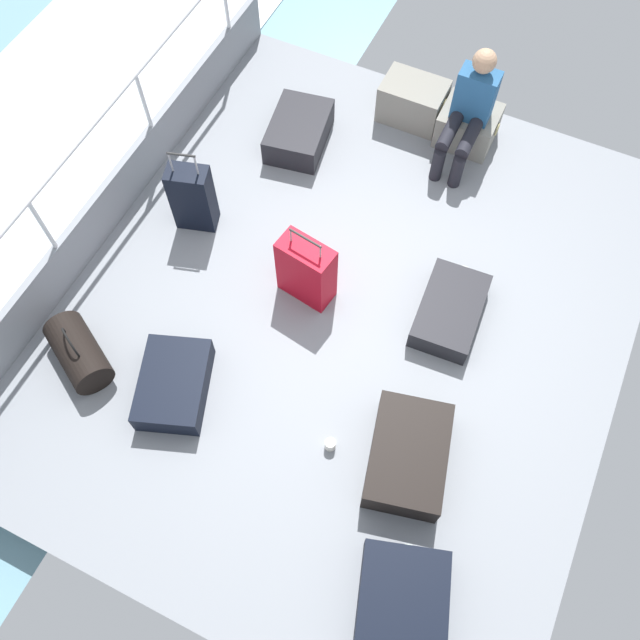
{
  "coord_description": "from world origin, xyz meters",
  "views": [
    {
      "loc": [
        0.92,
        -2.42,
        4.73
      ],
      "look_at": [
        -0.08,
        -0.31,
        0.25
      ],
      "focal_mm": 37.16,
      "sensor_mm": 36.0,
      "label": 1
    }
  ],
  "objects_px": {
    "suitcase_2": "(408,456)",
    "suitcase_3": "(450,311)",
    "passenger_seated": "(469,109)",
    "duffel_bag": "(79,352)",
    "suitcase_5": "(306,271)",
    "suitcase_1": "(174,384)",
    "paper_cup": "(330,444)",
    "suitcase_6": "(402,605)",
    "suitcase_0": "(193,198)",
    "suitcase_4": "(299,131)",
    "cargo_crate_0": "(413,101)",
    "cargo_crate_1": "(468,126)"
  },
  "relations": [
    {
      "from": "passenger_seated",
      "to": "duffel_bag",
      "type": "distance_m",
      "value": 3.8
    },
    {
      "from": "suitcase_5",
      "to": "suitcase_6",
      "type": "distance_m",
      "value": 2.49
    },
    {
      "from": "cargo_crate_0",
      "to": "paper_cup",
      "type": "height_order",
      "value": "cargo_crate_0"
    },
    {
      "from": "suitcase_6",
      "to": "paper_cup",
      "type": "height_order",
      "value": "suitcase_6"
    },
    {
      "from": "suitcase_0",
      "to": "paper_cup",
      "type": "xyz_separation_m",
      "value": [
        1.9,
        -1.35,
        -0.27
      ]
    },
    {
      "from": "duffel_bag",
      "to": "suitcase_5",
      "type": "bearing_deg",
      "value": 45.54
    },
    {
      "from": "suitcase_1",
      "to": "paper_cup",
      "type": "distance_m",
      "value": 1.25
    },
    {
      "from": "suitcase_0",
      "to": "suitcase_6",
      "type": "relative_size",
      "value": 1.01
    },
    {
      "from": "suitcase_1",
      "to": "suitcase_5",
      "type": "relative_size",
      "value": 1.08
    },
    {
      "from": "paper_cup",
      "to": "suitcase_5",
      "type": "bearing_deg",
      "value": 123.15
    },
    {
      "from": "passenger_seated",
      "to": "suitcase_0",
      "type": "distance_m",
      "value": 2.49
    },
    {
      "from": "suitcase_1",
      "to": "duffel_bag",
      "type": "relative_size",
      "value": 1.23
    },
    {
      "from": "suitcase_5",
      "to": "cargo_crate_0",
      "type": "bearing_deg",
      "value": 88.6
    },
    {
      "from": "passenger_seated",
      "to": "suitcase_0",
      "type": "xyz_separation_m",
      "value": [
        -1.78,
        -1.72,
        -0.21
      ]
    },
    {
      "from": "suitcase_1",
      "to": "suitcase_6",
      "type": "distance_m",
      "value": 2.23
    },
    {
      "from": "duffel_bag",
      "to": "paper_cup",
      "type": "xyz_separation_m",
      "value": [
        2.02,
        0.2,
        -0.11
      ]
    },
    {
      "from": "suitcase_2",
      "to": "suitcase_5",
      "type": "height_order",
      "value": "suitcase_5"
    },
    {
      "from": "suitcase_6",
      "to": "duffel_bag",
      "type": "relative_size",
      "value": 1.27
    },
    {
      "from": "cargo_crate_1",
      "to": "suitcase_3",
      "type": "height_order",
      "value": "cargo_crate_1"
    },
    {
      "from": "cargo_crate_0",
      "to": "suitcase_3",
      "type": "bearing_deg",
      "value": -60.32
    },
    {
      "from": "suitcase_0",
      "to": "suitcase_2",
      "type": "height_order",
      "value": "suitcase_0"
    },
    {
      "from": "suitcase_1",
      "to": "suitcase_3",
      "type": "height_order",
      "value": "suitcase_1"
    },
    {
      "from": "suitcase_2",
      "to": "suitcase_5",
      "type": "relative_size",
      "value": 1.17
    },
    {
      "from": "suitcase_0",
      "to": "cargo_crate_0",
      "type": "bearing_deg",
      "value": 57.89
    },
    {
      "from": "suitcase_4",
      "to": "duffel_bag",
      "type": "height_order",
      "value": "duffel_bag"
    },
    {
      "from": "suitcase_3",
      "to": "duffel_bag",
      "type": "xyz_separation_m",
      "value": [
        -2.43,
        -1.58,
        0.06
      ]
    },
    {
      "from": "suitcase_4",
      "to": "cargo_crate_0",
      "type": "bearing_deg",
      "value": 41.9
    },
    {
      "from": "cargo_crate_1",
      "to": "suitcase_2",
      "type": "relative_size",
      "value": 0.61
    },
    {
      "from": "suitcase_3",
      "to": "cargo_crate_0",
      "type": "bearing_deg",
      "value": 119.68
    },
    {
      "from": "passenger_seated",
      "to": "suitcase_1",
      "type": "relative_size",
      "value": 1.27
    },
    {
      "from": "suitcase_4",
      "to": "suitcase_5",
      "type": "relative_size",
      "value": 1.03
    },
    {
      "from": "suitcase_0",
      "to": "suitcase_4",
      "type": "relative_size",
      "value": 1.09
    },
    {
      "from": "cargo_crate_1",
      "to": "suitcase_0",
      "type": "height_order",
      "value": "suitcase_0"
    },
    {
      "from": "suitcase_4",
      "to": "suitcase_5",
      "type": "bearing_deg",
      "value": -61.53
    },
    {
      "from": "suitcase_2",
      "to": "suitcase_4",
      "type": "height_order",
      "value": "suitcase_2"
    },
    {
      "from": "suitcase_4",
      "to": "suitcase_5",
      "type": "height_order",
      "value": "suitcase_5"
    },
    {
      "from": "cargo_crate_0",
      "to": "suitcase_0",
      "type": "bearing_deg",
      "value": -122.11
    },
    {
      "from": "suitcase_5",
      "to": "suitcase_6",
      "type": "xyz_separation_m",
      "value": [
        1.6,
        -1.9,
        -0.2
      ]
    },
    {
      "from": "passenger_seated",
      "to": "suitcase_5",
      "type": "xyz_separation_m",
      "value": [
        -0.62,
        -1.95,
        -0.23
      ]
    },
    {
      "from": "suitcase_3",
      "to": "suitcase_1",
      "type": "bearing_deg",
      "value": -138.09
    },
    {
      "from": "suitcase_2",
      "to": "suitcase_3",
      "type": "relative_size",
      "value": 1.14
    },
    {
      "from": "suitcase_6",
      "to": "paper_cup",
      "type": "relative_size",
      "value": 8.47
    },
    {
      "from": "passenger_seated",
      "to": "suitcase_5",
      "type": "bearing_deg",
      "value": -107.65
    },
    {
      "from": "duffel_bag",
      "to": "paper_cup",
      "type": "bearing_deg",
      "value": 5.58
    },
    {
      "from": "suitcase_5",
      "to": "suitcase_4",
      "type": "bearing_deg",
      "value": 118.47
    },
    {
      "from": "cargo_crate_0",
      "to": "suitcase_5",
      "type": "relative_size",
      "value": 0.81
    },
    {
      "from": "suitcase_0",
      "to": "paper_cup",
      "type": "bearing_deg",
      "value": -35.41
    },
    {
      "from": "cargo_crate_1",
      "to": "paper_cup",
      "type": "relative_size",
      "value": 5.45
    },
    {
      "from": "suitcase_1",
      "to": "duffel_bag",
      "type": "height_order",
      "value": "duffel_bag"
    },
    {
      "from": "cargo_crate_0",
      "to": "suitcase_6",
      "type": "bearing_deg",
      "value": -69.11
    }
  ]
}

